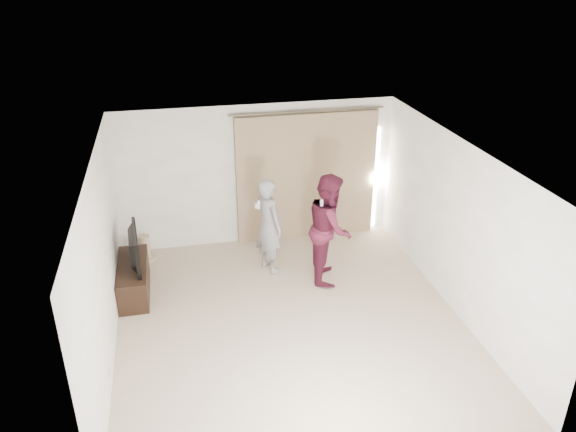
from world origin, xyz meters
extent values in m
plane|color=#C8AF96|center=(0.00, 0.00, 0.00)|extent=(5.50, 5.50, 0.00)
cube|color=white|center=(0.00, 2.75, 1.30)|extent=(5.00, 0.04, 2.60)
cube|color=white|center=(-2.50, 0.00, 1.30)|extent=(0.04, 5.50, 2.60)
cube|color=silver|center=(-2.48, 0.40, 1.20)|extent=(0.02, 0.08, 0.12)
cube|color=silver|center=(-2.48, -0.90, 0.30)|extent=(0.02, 0.08, 0.12)
cube|color=silver|center=(0.00, 0.00, 2.60)|extent=(5.00, 5.50, 0.01)
cube|color=tan|center=(0.90, 2.68, 1.20)|extent=(2.60, 0.10, 2.40)
cylinder|color=brown|center=(0.90, 2.68, 2.44)|extent=(2.80, 0.03, 0.03)
cube|color=silver|center=(2.26, 2.72, 1.05)|extent=(0.08, 0.04, 2.00)
cube|color=black|center=(-2.27, 1.35, 0.25)|extent=(0.46, 1.32, 0.51)
imported|color=black|center=(-2.27, 1.35, 0.80)|extent=(0.20, 1.03, 0.59)
cylinder|color=tan|center=(-2.10, 2.40, 0.03)|extent=(0.35, 0.35, 0.06)
cylinder|color=tan|center=(-2.10, 2.40, 0.26)|extent=(0.19, 0.19, 0.41)
imported|color=gray|center=(-0.02, 1.60, 0.83)|extent=(0.61, 0.72, 1.67)
cube|color=silver|center=(-0.20, 1.50, 1.28)|extent=(0.04, 0.04, 0.14)
cube|color=silver|center=(-0.20, 1.72, 1.17)|extent=(0.05, 0.05, 0.09)
imported|color=#50162A|center=(0.90, 1.14, 0.92)|extent=(0.90, 1.04, 1.84)
cube|color=silver|center=(0.72, 1.04, 1.41)|extent=(0.04, 0.04, 0.14)
cube|color=silver|center=(0.72, 1.26, 1.29)|extent=(0.05, 0.05, 0.09)
camera|label=1|loc=(-1.50, -6.64, 4.98)|focal=35.00mm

